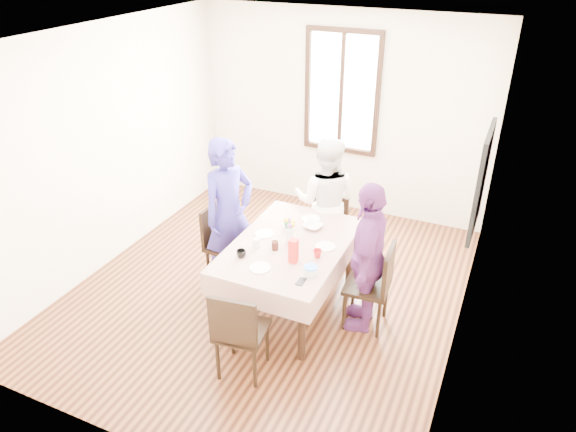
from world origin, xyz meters
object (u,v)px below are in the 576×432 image
Objects in this scene: chair_far at (325,225)px; person_right at (367,257)px; dining_table at (290,276)px; chair_left at (229,246)px; person_left at (228,215)px; chair_near at (242,330)px; chair_right at (367,286)px; person_far at (326,201)px.

person_right is at bearing 128.95° from chair_far.
dining_table is 1.03m from chair_far.
chair_left is 1.20m from chair_far.
dining_table is 0.88× the size of person_left.
chair_near is 0.58× the size of person_right.
chair_right and chair_far have the same top height.
chair_near is at bearing 37.18° from chair_left.
chair_near is (0.00, -2.05, 0.00)m from chair_far.
dining_table is at bearing -76.00° from person_left.
chair_far is at bearing -98.40° from person_far.
person_left reaches higher than chair_left.
chair_left is at bearing 38.82° from person_far.
chair_left reaches higher than dining_table.
person_left reaches higher than chair_far.
person_right is at bearing -69.26° from person_left.
person_right is (1.59, -0.09, 0.32)m from chair_left.
chair_right is at bearing 82.43° from person_right.
dining_table is 1.03m from chair_near.
chair_left is at bearing 114.15° from person_left.
chair_near is at bearing 139.95° from chair_right.
chair_far is 0.58× the size of person_right.
person_left is at bearing 48.96° from chair_far.
person_far is (0.80, 0.87, 0.32)m from chair_left.
chair_left is at bearing 116.72° from chair_near.
chair_far is at bearing -148.98° from person_right.
chair_left is 1.62m from person_right.
person_far is (0.78, 0.87, -0.07)m from person_left.
chair_near is 1.37m from person_right.
person_right reaches higher than dining_table.
person_right reaches higher than chair_right.
chair_far is (0.80, 0.89, 0.00)m from chair_left.
person_left reaches higher than person_right.
chair_far is at bearing -17.25° from person_left.
person_right is at bearing 89.27° from chair_left.
person_far is at bearing 139.85° from chair_left.
person_right is at bearing 120.73° from person_far.
chair_right is at bearing 45.37° from chair_near.
person_left reaches higher than chair_right.
chair_far is at bearing 90.00° from dining_table.
person_far is at bearing 90.00° from dining_table.
chair_near is (0.00, -1.03, 0.08)m from dining_table.
person_right is (0.78, -0.96, 0.00)m from person_far.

